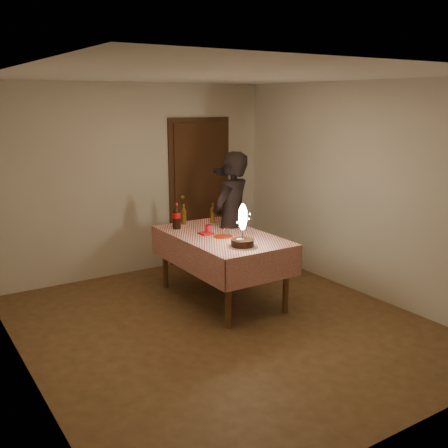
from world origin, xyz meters
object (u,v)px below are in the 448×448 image
at_px(red_plate, 223,236).
at_px(red_cup, 209,229).
at_px(dining_table, 222,243).
at_px(birthday_cake, 243,235).
at_px(clear_cup, 227,232).
at_px(amber_bottle_left, 184,215).
at_px(cola_bottle, 177,217).
at_px(amber_bottle_right, 213,214).
at_px(photographer, 231,221).

height_order(red_plate, red_cup, red_cup).
xyz_separation_m(dining_table, birthday_cake, (-0.08, -0.56, 0.24)).
bearing_deg(clear_cup, amber_bottle_left, 100.60).
xyz_separation_m(clear_cup, amber_bottle_left, (-0.15, 0.78, 0.07)).
xyz_separation_m(red_cup, cola_bottle, (-0.21, 0.41, 0.10)).
bearing_deg(dining_table, clear_cup, -62.80).
bearing_deg(red_cup, cola_bottle, 117.26).
bearing_deg(amber_bottle_right, cola_bottle, -176.86).
bearing_deg(red_cup, red_plate, -77.51).
relative_size(birthday_cake, amber_bottle_left, 1.87).
xyz_separation_m(birthday_cake, amber_bottle_right, (0.33, 1.15, -0.01)).
height_order(red_plate, amber_bottle_left, amber_bottle_left).
distance_m(red_plate, clear_cup, 0.09).
bearing_deg(cola_bottle, red_cup, -62.74).
bearing_deg(red_plate, birthday_cake, -95.66).
height_order(dining_table, amber_bottle_right, amber_bottle_right).
bearing_deg(red_plate, dining_table, 66.37).
distance_m(dining_table, amber_bottle_right, 0.68).
xyz_separation_m(amber_bottle_left, photographer, (0.45, -0.42, -0.05)).
bearing_deg(red_cup, amber_bottle_right, 53.14).
relative_size(red_plate, cola_bottle, 0.69).
bearing_deg(red_cup, birthday_cake, -89.49).
relative_size(cola_bottle, amber_bottle_left, 1.25).
xyz_separation_m(red_plate, red_cup, (-0.05, 0.24, 0.05)).
height_order(amber_bottle_left, photographer, photographer).
distance_m(birthday_cake, red_cup, 0.71).
bearing_deg(red_cup, photographer, 20.05).
height_order(red_plate, clear_cup, clear_cup).
height_order(birthday_cake, cola_bottle, birthday_cake).
relative_size(red_cup, amber_bottle_left, 0.39).
bearing_deg(dining_table, cola_bottle, 118.36).
height_order(cola_bottle, amber_bottle_right, cola_bottle).
relative_size(clear_cup, photographer, 0.05).
height_order(dining_table, red_cup, red_cup).
bearing_deg(clear_cup, cola_bottle, 118.25).
bearing_deg(red_plate, amber_bottle_right, 67.67).
bearing_deg(dining_table, birthday_cake, -98.67).
relative_size(red_cup, clear_cup, 1.11).
relative_size(amber_bottle_left, photographer, 0.15).
height_order(amber_bottle_left, amber_bottle_right, same).
distance_m(dining_table, photographer, 0.49).
bearing_deg(amber_bottle_right, dining_table, -112.13).
xyz_separation_m(cola_bottle, amber_bottle_right, (0.55, 0.03, -0.03)).
xyz_separation_m(red_cup, amber_bottle_left, (-0.02, 0.57, 0.07)).
xyz_separation_m(red_plate, clear_cup, (0.07, 0.03, 0.04)).
xyz_separation_m(dining_table, clear_cup, (0.03, -0.06, 0.15)).
xyz_separation_m(amber_bottle_right, photographer, (0.10, -0.29, -0.05)).
height_order(red_cup, amber_bottle_right, amber_bottle_right).
bearing_deg(amber_bottle_right, red_plate, -112.33).
relative_size(birthday_cake, red_plate, 2.16).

